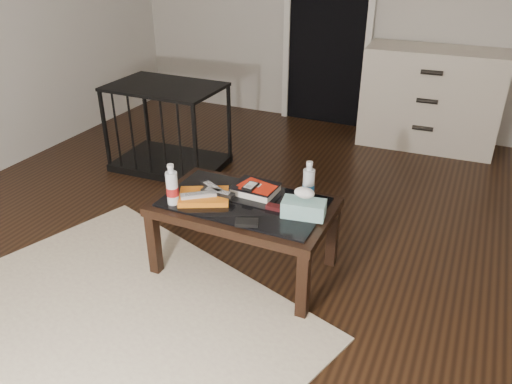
% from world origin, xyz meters
% --- Properties ---
extents(ground, '(5.00, 5.00, 0.00)m').
position_xyz_m(ground, '(0.00, 0.00, 0.00)').
color(ground, black).
rests_on(ground, ground).
extents(doorway, '(0.90, 0.08, 2.07)m').
position_xyz_m(doorway, '(-0.40, 2.47, 1.02)').
color(doorway, black).
rests_on(doorway, ground).
extents(coffee_table, '(1.00, 0.60, 0.46)m').
position_xyz_m(coffee_table, '(-0.01, -0.25, 0.40)').
color(coffee_table, black).
rests_on(coffee_table, ground).
extents(rug, '(2.37, 2.05, 0.01)m').
position_xyz_m(rug, '(-0.43, -0.97, 0.01)').
color(rug, beige).
rests_on(rug, ground).
extents(dresser, '(1.22, 0.56, 0.90)m').
position_xyz_m(dresser, '(0.68, 2.23, 0.45)').
color(dresser, beige).
rests_on(dresser, ground).
extents(pet_crate, '(0.93, 0.65, 0.71)m').
position_xyz_m(pet_crate, '(-1.23, 0.81, 0.23)').
color(pet_crate, black).
rests_on(pet_crate, ground).
extents(magazines, '(0.34, 0.31, 0.03)m').
position_xyz_m(magazines, '(-0.23, -0.32, 0.48)').
color(magazines, orange).
rests_on(magazines, coffee_table).
extents(remote_silver, '(0.19, 0.16, 0.02)m').
position_xyz_m(remote_silver, '(-0.24, -0.35, 0.50)').
color(remote_silver, '#ACACB1').
rests_on(remote_silver, magazines).
extents(remote_black_front, '(0.20, 0.06, 0.02)m').
position_xyz_m(remote_black_front, '(-0.16, -0.28, 0.50)').
color(remote_black_front, black).
rests_on(remote_black_front, magazines).
extents(remote_black_back, '(0.20, 0.14, 0.02)m').
position_xyz_m(remote_black_back, '(-0.21, -0.24, 0.50)').
color(remote_black_back, black).
rests_on(remote_black_back, magazines).
extents(textbook, '(0.26, 0.21, 0.05)m').
position_xyz_m(textbook, '(0.01, -0.13, 0.48)').
color(textbook, black).
rests_on(textbook, coffee_table).
extents(dvd_mailers, '(0.22, 0.18, 0.01)m').
position_xyz_m(dvd_mailers, '(0.01, -0.13, 0.51)').
color(dvd_mailers, red).
rests_on(dvd_mailers, textbook).
extents(ipod, '(0.07, 0.11, 0.02)m').
position_xyz_m(ipod, '(-0.01, -0.17, 0.52)').
color(ipod, black).
rests_on(ipod, dvd_mailers).
extents(flip_phone, '(0.09, 0.05, 0.02)m').
position_xyz_m(flip_phone, '(0.18, -0.26, 0.47)').
color(flip_phone, black).
rests_on(flip_phone, coffee_table).
extents(wallet, '(0.14, 0.11, 0.02)m').
position_xyz_m(wallet, '(0.11, -0.47, 0.47)').
color(wallet, black).
rests_on(wallet, coffee_table).
extents(water_bottle_left, '(0.08, 0.08, 0.24)m').
position_xyz_m(water_bottle_left, '(-0.36, -0.43, 0.58)').
color(water_bottle_left, silver).
rests_on(water_bottle_left, coffee_table).
extents(water_bottle_right, '(0.07, 0.07, 0.24)m').
position_xyz_m(water_bottle_right, '(0.31, -0.09, 0.58)').
color(water_bottle_right, silver).
rests_on(water_bottle_right, coffee_table).
extents(tissue_box, '(0.25, 0.16, 0.09)m').
position_xyz_m(tissue_box, '(0.35, -0.26, 0.51)').
color(tissue_box, teal).
rests_on(tissue_box, coffee_table).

